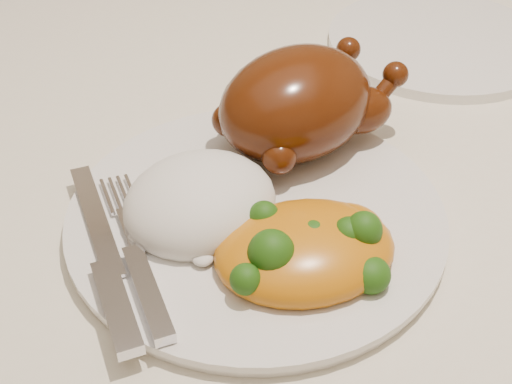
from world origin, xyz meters
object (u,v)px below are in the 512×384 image
object	(u,v)px
dinner_plate	(256,218)
side_plate	(439,41)
roast_chicken	(300,102)
dining_table	(175,212)

from	to	relation	value
dinner_plate	side_plate	size ratio (longest dim) A/B	1.20
side_plate	roast_chicken	world-z (taller)	roast_chicken
dining_table	roast_chicken	size ratio (longest dim) A/B	8.55
dining_table	side_plate	xyz separation A→B (m)	(0.32, 0.06, 0.11)
dining_table	roast_chicken	distance (m)	0.20
side_plate	roast_chicken	bearing A→B (deg)	-147.25
dinner_plate	roast_chicken	distance (m)	0.11
dinner_plate	roast_chicken	bearing A→B (deg)	49.78
side_plate	roast_chicken	xyz separation A→B (m)	(-0.22, -0.14, 0.05)
dining_table	side_plate	distance (m)	0.34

